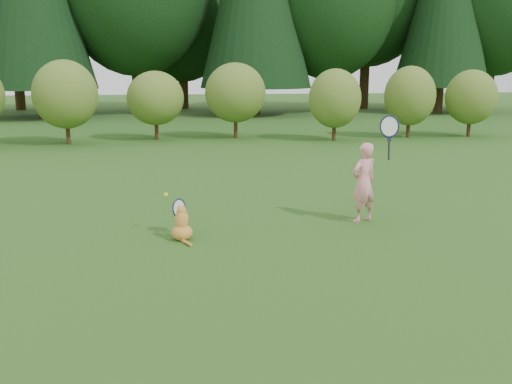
{
  "coord_description": "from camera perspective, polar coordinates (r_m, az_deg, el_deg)",
  "views": [
    {
      "loc": [
        -1.04,
        -7.64,
        2.56
      ],
      "look_at": [
        0.2,
        0.8,
        0.7
      ],
      "focal_mm": 40.0,
      "sensor_mm": 36.0,
      "label": 1
    }
  ],
  "objects": [
    {
      "name": "shrub_row",
      "position": [
        20.7,
        -5.52,
        9.04
      ],
      "size": [
        28.0,
        3.0,
        2.8
      ],
      "primitive_type": null,
      "color": "#456B21",
      "rests_on": "ground"
    },
    {
      "name": "tennis_ball",
      "position": [
        9.12,
        -9.0,
        -0.27
      ],
      "size": [
        0.07,
        0.07,
        0.07
      ],
      "color": "#BBCE18",
      "rests_on": "ground"
    },
    {
      "name": "ground",
      "position": [
        8.12,
        -0.58,
        -6.07
      ],
      "size": [
        100.0,
        100.0,
        0.0
      ],
      "primitive_type": "plane",
      "color": "#295718",
      "rests_on": "ground"
    },
    {
      "name": "child",
      "position": [
        9.74,
        10.81,
        1.12
      ],
      "size": [
        0.8,
        0.54,
        2.02
      ],
      "rotation": [
        0.0,
        0.0,
        3.57
      ],
      "color": "pink",
      "rests_on": "ground"
    },
    {
      "name": "cat",
      "position": [
        8.74,
        -7.44,
        -2.95
      ],
      "size": [
        0.36,
        0.72,
        0.74
      ],
      "rotation": [
        0.0,
        0.0,
        -0.02
      ],
      "color": "orange",
      "rests_on": "ground"
    }
  ]
}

